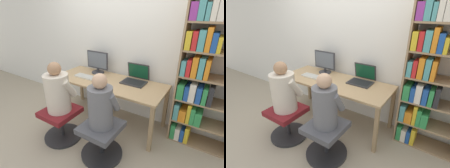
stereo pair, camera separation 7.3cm
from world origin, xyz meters
TOP-DOWN VIEW (x-y plane):
  - ground_plane at (0.00, 0.00)m, footprint 14.00×14.00m
  - wall_back at (0.00, 0.77)m, footprint 10.00×0.05m
  - desk at (0.00, 0.35)m, footprint 1.79×0.71m
  - desktop_monitor at (-0.36, 0.57)m, footprint 0.42×0.22m
  - laptop at (0.38, 0.54)m, footprint 0.36×0.32m
  - keyboard at (-0.38, 0.29)m, footprint 0.41×0.15m
  - computer_mouse_by_keyboard at (-0.10, 0.31)m, footprint 0.06×0.11m
  - office_chair_left at (-0.33, -0.37)m, footprint 0.54×0.54m
  - office_chair_right at (0.36, -0.35)m, footprint 0.54×0.54m
  - person_at_monitor at (-0.33, -0.36)m, footprint 0.40×0.35m
  - person_at_laptop at (0.36, -0.34)m, footprint 0.36×0.32m
  - bookshelf at (1.29, 0.54)m, footprint 0.79×0.34m

SIDE VIEW (x-z plane):
  - ground_plane at x=0.00m, z-range 0.00..0.00m
  - office_chair_left at x=-0.33m, z-range 0.03..0.49m
  - office_chair_right at x=0.36m, z-range 0.03..0.49m
  - desk at x=0.00m, z-range 0.29..1.01m
  - keyboard at x=-0.38m, z-range 0.72..0.75m
  - computer_mouse_by_keyboard at x=-0.10m, z-range 0.72..0.75m
  - person_at_laptop at x=0.36m, z-range 0.42..1.09m
  - person_at_monitor at x=-0.33m, z-range 0.41..1.10m
  - laptop at x=0.38m, z-range 0.64..0.91m
  - desktop_monitor at x=-0.36m, z-range 0.71..1.09m
  - bookshelf at x=1.29m, z-range 0.01..1.98m
  - wall_back at x=0.00m, z-range 0.00..2.60m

